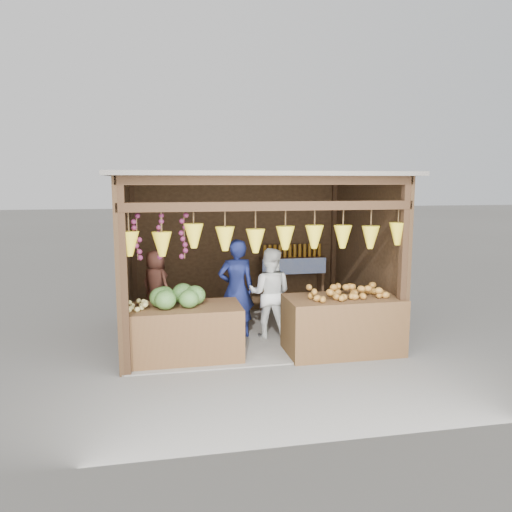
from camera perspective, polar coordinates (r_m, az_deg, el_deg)
The scene contains 12 objects.
ground at distance 8.43m, azimuth -0.52°, elevation -8.89°, with size 80.00×80.00×0.00m, color #514F49.
stall_structure at distance 8.04m, azimuth -0.72°, elevation 2.40°, with size 4.30×3.30×2.66m.
back_shelf at distance 9.68m, azimuth 4.18°, elevation -1.31°, with size 1.25×0.32×1.32m.
counter_left at distance 7.28m, azimuth -8.18°, elevation -8.65°, with size 1.62×0.85×0.77m, color #51301B.
counter_right at distance 7.56m, azimuth 9.89°, elevation -7.75°, with size 1.69×0.85×0.84m, color #463017.
stool at distance 8.46m, azimuth -11.25°, elevation -7.93°, with size 0.32×0.32×0.30m, color black.
man_standing at distance 8.05m, azimuth -2.27°, elevation -3.77°, with size 0.59×0.39×1.62m, color navy.
woman_standing at distance 8.07m, azimuth 1.59°, elevation -4.29°, with size 0.71×0.56×1.47m, color white.
vendor_seated at distance 8.29m, azimuth -11.40°, elevation -3.20°, with size 0.55×0.36×1.13m, color brown.
melon_pile at distance 7.16m, azimuth -8.95°, elevation -4.44°, with size 1.00×0.50×0.32m, color #1B4412, non-canonical shape.
tanfruit_pile at distance 7.11m, azimuth -13.41°, elevation -5.45°, with size 0.34×0.40×0.13m, color #9F9449, non-canonical shape.
mango_pile at distance 7.43m, azimuth 10.38°, elevation -3.84°, with size 1.40×0.64×0.22m, color #BE3D19, non-canonical shape.
Camera 1 is at (-1.48, -7.91, 2.53)m, focal length 35.00 mm.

